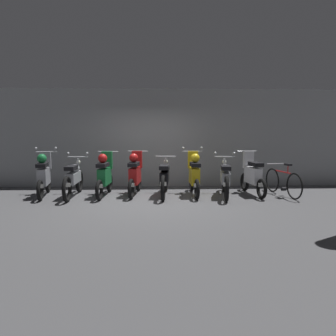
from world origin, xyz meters
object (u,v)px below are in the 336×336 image
Objects in this scene: motorbike_slot_5 at (194,174)px; bicycle at (283,182)px; motorbike_slot_3 at (135,174)px; motorbike_slot_0 at (44,175)px; motorbike_slot_6 at (225,178)px; motorbike_slot_1 at (74,178)px; motorbike_slot_2 at (105,175)px; motorbike_slot_7 at (252,175)px; motorbike_slot_4 at (165,178)px.

motorbike_slot_5 is 0.99× the size of bicycle.
motorbike_slot_0 is at bearing -177.06° from motorbike_slot_3.
motorbike_slot_0 is 4.01m from motorbike_slot_5.
motorbike_slot_6 is at bearing -13.09° from motorbike_slot_5.
motorbike_slot_0 is 0.81m from motorbike_slot_1.
motorbike_slot_2 is 4.78m from bicycle.
motorbike_slot_4 is at bearing -178.04° from motorbike_slot_7.
motorbike_slot_0 is 0.99× the size of motorbike_slot_2.
motorbike_slot_0 is 0.98× the size of bicycle.
motorbike_slot_4 is at bearing -10.69° from motorbike_slot_3.
motorbike_slot_7 is at bearing 167.42° from bicycle.
motorbike_slot_7 is at bearing -1.24° from motorbike_slot_3.
motorbike_slot_0 is 0.86× the size of motorbike_slot_1.
motorbike_slot_4 is 1.14× the size of bicycle.
motorbike_slot_2 reaches higher than motorbike_slot_6.
motorbike_slot_1 is at bearing -178.38° from motorbike_slot_4.
motorbike_slot_7 is at bearing 1.79° from motorbike_slot_1.
motorbike_slot_2 is at bearing -179.03° from motorbike_slot_7.
motorbike_slot_1 is at bearing -6.78° from motorbike_slot_0.
motorbike_slot_1 is at bearing -174.14° from motorbike_slot_2.
motorbike_slot_1 is 1.00× the size of motorbike_slot_4.
motorbike_slot_7 is (2.39, 0.08, 0.03)m from motorbike_slot_4.
motorbike_slot_3 is 3.99m from bicycle.
motorbike_slot_3 is at bearing 176.18° from motorbike_slot_5.
motorbike_slot_5 is (1.60, -0.11, 0.00)m from motorbike_slot_3.
motorbike_slot_2 reaches higher than bicycle.
motorbike_slot_3 is 1.00× the size of motorbike_slot_5.
motorbike_slot_0 is at bearing 177.97° from motorbike_slot_6.
motorbike_slot_2 and motorbike_slot_7 have the same top height.
motorbike_slot_5 reaches higher than motorbike_slot_7.
motorbike_slot_3 is 1.60m from motorbike_slot_5.
motorbike_slot_4 is at bearing -176.83° from motorbike_slot_5.
motorbike_slot_2 is 0.86× the size of motorbike_slot_4.
motorbike_slot_6 is at bearing -164.15° from motorbike_slot_7.
motorbike_slot_0 is 3.21m from motorbike_slot_4.
motorbike_slot_1 is at bearing 178.93° from motorbike_slot_6.
motorbike_slot_0 is 1.00× the size of motorbike_slot_3.
motorbike_slot_2 is at bearing 179.49° from motorbike_slot_4.
motorbike_slot_3 reaches higher than motorbike_slot_4.
motorbike_slot_6 is 0.82m from motorbike_slot_7.
motorbike_slot_6 is (2.40, -0.29, -0.07)m from motorbike_slot_3.
motorbike_slot_0 reaches higher than motorbike_slot_2.
motorbike_slot_4 is 3.18m from bicycle.
motorbike_slot_3 is at bearing 7.78° from motorbike_slot_1.
motorbike_slot_4 is 1.16× the size of motorbike_slot_5.
bicycle is at bearing -1.28° from motorbike_slot_2.
motorbike_slot_4 is (3.21, -0.03, -0.08)m from motorbike_slot_0.
motorbike_slot_7 is (5.60, 0.05, -0.04)m from motorbike_slot_0.
motorbike_slot_5 is 0.83m from motorbike_slot_6.
motorbike_slot_3 is 0.87× the size of motorbike_slot_6.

